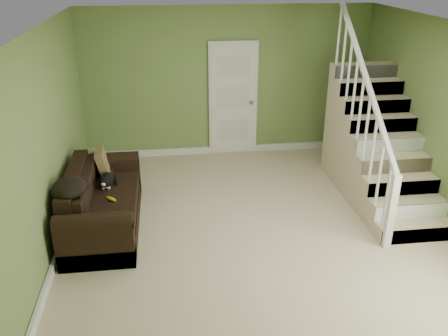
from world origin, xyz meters
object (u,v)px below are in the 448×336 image
object	(u,v)px
sofa	(100,206)
cat	(107,180)
side_table	(97,181)
banana	(111,199)

from	to	relation	value
sofa	cat	distance (m)	0.38
side_table	cat	distance (m)	0.65
banana	sofa	bearing A→B (deg)	97.34
sofa	side_table	distance (m)	0.87
side_table	cat	size ratio (longest dim) A/B	1.50
sofa	side_table	world-z (taller)	sofa
sofa	side_table	xyz separation A→B (m)	(-0.14, 0.86, -0.03)
sofa	cat	size ratio (longest dim) A/B	4.03
side_table	banana	world-z (taller)	side_table
side_table	sofa	bearing A→B (deg)	-80.53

